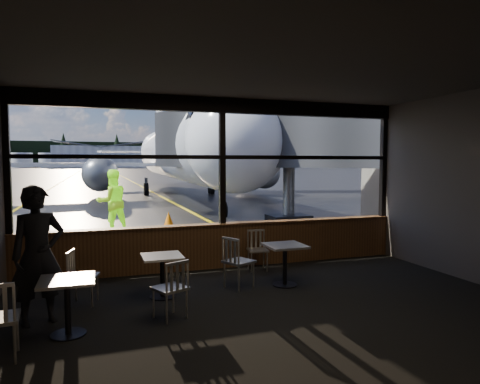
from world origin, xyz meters
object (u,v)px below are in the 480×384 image
chair_mid_w (84,277)px  cone_nose (169,219)px  chair_near_w (239,262)px  jet_bridge (276,159)px  chair_mid_s (170,289)px  airliner (181,114)px  ground_crew (112,202)px  chair_near_n (258,251)px  cafe_table_near (285,265)px  passenger (38,255)px  cafe_table_left (68,307)px  cafe_table_mid (162,277)px

chair_mid_w → cone_nose: 8.28m
chair_near_w → cone_nose: 7.82m
chair_near_w → chair_mid_w: bearing=-115.3°
jet_bridge → chair_mid_w: jet_bridge is taller
cone_nose → chair_mid_s: bearing=-99.2°
airliner → ground_crew: (-4.95, -14.49, -4.37)m
chair_near_n → ground_crew: (-2.60, 5.65, 0.57)m
chair_mid_s → chair_near_w: bearing=13.5°
jet_bridge → chair_near_n: 6.96m
cafe_table_near → chair_mid_w: chair_mid_w is taller
passenger → chair_near_n: bearing=2.6°
chair_mid_s → chair_mid_w: bearing=114.1°
ground_crew → cone_nose: ground_crew is taller
cafe_table_left → chair_near_n: 4.12m
jet_bridge → passenger: (-6.84, -7.67, -1.37)m
cafe_table_near → chair_near_w: size_ratio=0.80×
chair_mid_w → passenger: size_ratio=0.45×
cone_nose → jet_bridge: bearing=-12.4°
cafe_table_left → chair_mid_w: 1.21m
chair_near_n → chair_near_w: bearing=63.2°
chair_mid_w → cafe_table_near: bearing=102.9°
chair_near_w → chair_mid_w: 2.54m
cafe_table_near → chair_near_w: bearing=172.2°
jet_bridge → chair_near_n: jet_bridge is taller
airliner → cafe_table_left: bearing=-101.8°
cafe_table_left → chair_near_w: 2.97m
airliner → chair_near_w: airliner is taller
jet_bridge → cafe_table_near: (-2.92, -7.12, -1.94)m
cafe_table_mid → cafe_table_near: bearing=-0.6°
ground_crew → chair_mid_w: bearing=67.6°
cafe_table_left → chair_near_w: size_ratio=0.79×
jet_bridge → cafe_table_mid: size_ratio=15.20×
chair_mid_s → passenger: (-1.71, 0.41, 0.52)m
cafe_table_near → cafe_table_mid: (-2.16, 0.02, -0.02)m
chair_mid_w → ground_crew: bearing=-171.8°
cafe_table_mid → chair_mid_w: 1.20m
cafe_table_near → cafe_table_mid: bearing=179.4°
ground_crew → airliner: bearing=-125.4°
chair_near_w → ground_crew: bearing=169.2°
chair_near_w → passenger: 3.20m
jet_bridge → chair_mid_s: (-5.13, -8.08, -1.88)m
jet_bridge → cafe_table_mid: 8.95m
airliner → jet_bridge: bearing=-84.6°
chair_mid_s → passenger: 1.83m
chair_near_n → chair_mid_w: 3.46m
airliner → cafe_table_left: size_ratio=47.92×
jet_bridge → chair_mid_s: jet_bridge is taller
airliner → chair_near_w: (-3.10, -21.17, -4.89)m
airliner → chair_near_n: bearing=-93.9°
cafe_table_mid → chair_mid_w: size_ratio=0.82×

